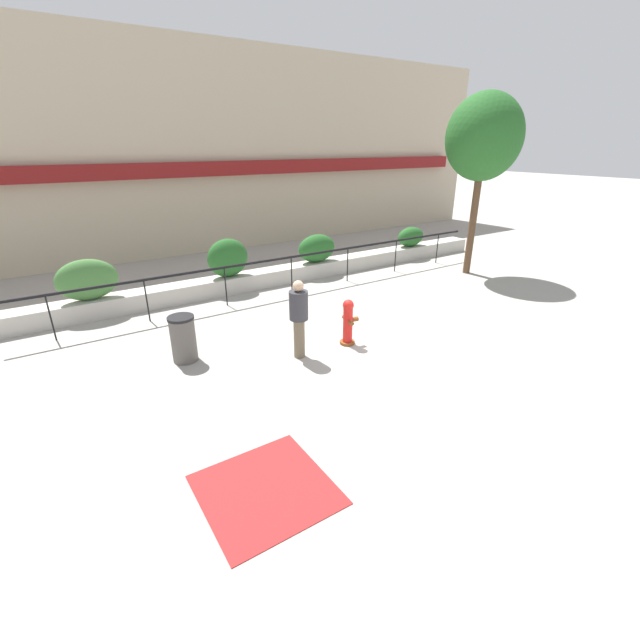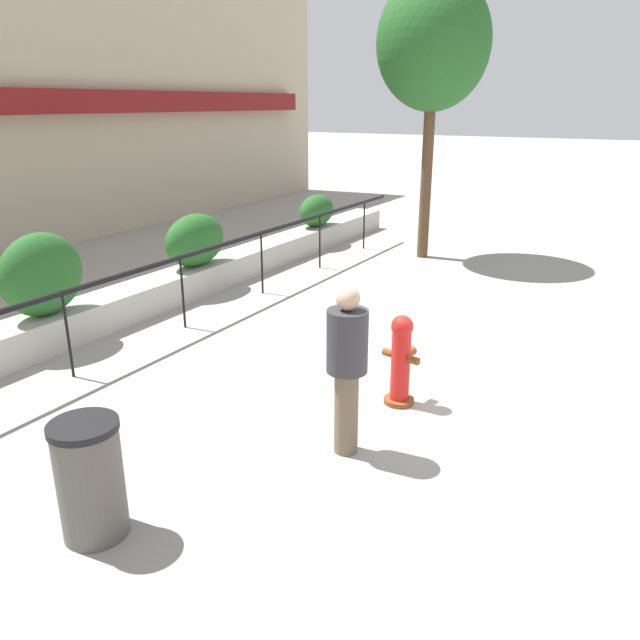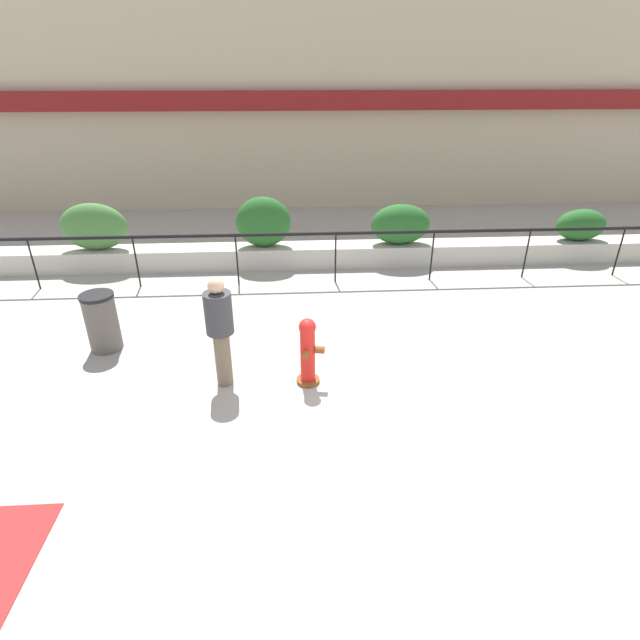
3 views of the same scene
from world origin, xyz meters
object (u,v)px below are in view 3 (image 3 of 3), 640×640
at_px(hedge_bush_1, 263,222).
at_px(fire_hydrant, 308,351).
at_px(trash_bin, 102,322).
at_px(hedge_bush_3, 581,225).
at_px(pedestrian, 220,326).
at_px(hedge_bush_2, 400,224).
at_px(hedge_bush_0, 94,227).

distance_m(hedge_bush_1, fire_hydrant, 5.13).
bearing_deg(fire_hydrant, trash_bin, 159.97).
xyz_separation_m(hedge_bush_1, hedge_bush_3, (7.67, 0.00, -0.20)).
distance_m(pedestrian, trash_bin, 2.49).
xyz_separation_m(hedge_bush_2, pedestrian, (-3.66, -4.98, 0.01)).
bearing_deg(fire_hydrant, hedge_bush_2, 64.55).
bearing_deg(hedge_bush_1, hedge_bush_3, 0.00).
bearing_deg(hedge_bush_2, fire_hydrant, -115.45).
xyz_separation_m(hedge_bush_0, trash_bin, (1.30, -3.79, -0.53)).
bearing_deg(hedge_bush_2, pedestrian, -126.31).
bearing_deg(hedge_bush_0, pedestrian, -55.40).
height_order(hedge_bush_1, fire_hydrant, hedge_bush_1).
bearing_deg(pedestrian, hedge_bush_1, 85.11).
bearing_deg(pedestrian, fire_hydrant, -2.45).
bearing_deg(trash_bin, hedge_bush_2, 33.20).
relative_size(hedge_bush_3, fire_hydrant, 1.13).
distance_m(hedge_bush_0, hedge_bush_3, 11.53).
bearing_deg(hedge_bush_3, fire_hydrant, -143.63).
relative_size(hedge_bush_0, hedge_bush_3, 1.23).
height_order(pedestrian, trash_bin, pedestrian).
xyz_separation_m(hedge_bush_1, fire_hydrant, (0.84, -5.03, -0.53)).
bearing_deg(hedge_bush_1, hedge_bush_0, 180.00).
bearing_deg(hedge_bush_2, hedge_bush_1, 180.00).
height_order(hedge_bush_3, fire_hydrant, hedge_bush_3).
relative_size(hedge_bush_1, trash_bin, 1.26).
relative_size(hedge_bush_2, hedge_bush_3, 1.15).
bearing_deg(hedge_bush_0, fire_hydrant, -46.97).
distance_m(hedge_bush_0, trash_bin, 4.04).
bearing_deg(hedge_bush_3, hedge_bush_0, 180.00).
relative_size(fire_hydrant, trash_bin, 1.07).
height_order(hedge_bush_2, trash_bin, hedge_bush_2).
distance_m(fire_hydrant, trash_bin, 3.62).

